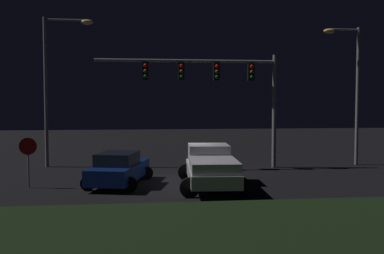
% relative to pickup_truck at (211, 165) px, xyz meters
% --- Properties ---
extents(ground_plane, '(80.00, 80.00, 0.00)m').
position_rel_pickup_truck_xyz_m(ground_plane, '(-0.81, 2.32, -1.00)').
color(ground_plane, black).
extents(grass_median, '(24.95, 6.66, 0.10)m').
position_rel_pickup_truck_xyz_m(grass_median, '(-0.81, -6.51, -0.95)').
color(grass_median, black).
rests_on(grass_median, ground_plane).
extents(pickup_truck, '(3.10, 5.52, 1.80)m').
position_rel_pickup_truck_xyz_m(pickup_truck, '(0.00, 0.00, 0.00)').
color(pickup_truck, '#B7B7BC').
rests_on(pickup_truck, ground_plane).
extents(car_sedan, '(3.15, 4.70, 1.51)m').
position_rel_pickup_truck_xyz_m(car_sedan, '(-4.09, 0.96, -0.26)').
color(car_sedan, navy).
rests_on(car_sedan, ground_plane).
extents(traffic_signal_gantry, '(10.32, 0.56, 6.50)m').
position_rel_pickup_truck_xyz_m(traffic_signal_gantry, '(1.21, 5.40, 4.03)').
color(traffic_signal_gantry, slate).
rests_on(traffic_signal_gantry, ground_plane).
extents(street_lamp_left, '(2.85, 0.44, 8.69)m').
position_rel_pickup_truck_xyz_m(street_lamp_left, '(-8.02, 7.07, 4.45)').
color(street_lamp_left, slate).
rests_on(street_lamp_left, ground_plane).
extents(street_lamp_right, '(2.28, 0.44, 8.24)m').
position_rel_pickup_truck_xyz_m(street_lamp_right, '(9.42, 5.86, 4.15)').
color(street_lamp_right, slate).
rests_on(street_lamp_right, ground_plane).
extents(stop_sign, '(0.76, 0.08, 2.23)m').
position_rel_pickup_truck_xyz_m(stop_sign, '(-7.99, 0.66, 0.56)').
color(stop_sign, slate).
rests_on(stop_sign, ground_plane).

